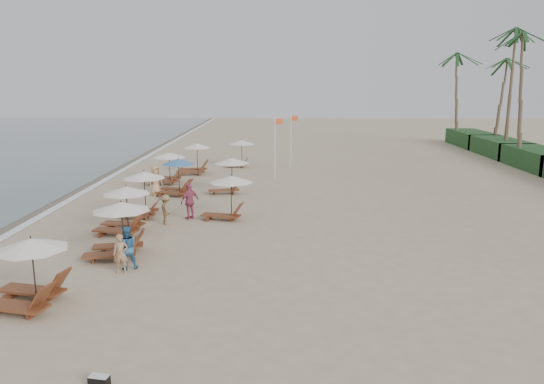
{
  "coord_description": "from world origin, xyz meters",
  "views": [
    {
      "loc": [
        1.29,
        -19.84,
        6.89
      ],
      "look_at": [
        0.86,
        6.52,
        1.3
      ],
      "focal_mm": 34.51,
      "sensor_mm": 36.0,
      "label": 1
    }
  ],
  "objects_px": {
    "lounger_station_1": "(117,230)",
    "lounger_station_4": "(175,178)",
    "lounger_station_2": "(122,211)",
    "beachgoer_mid_a": "(127,248)",
    "lounger_station_0": "(25,276)",
    "lounger_station_3": "(141,193)",
    "inland_station_1": "(229,171)",
    "lounger_station_5": "(165,169)",
    "beachgoer_far_a": "(190,201)",
    "beachgoer_far_b": "(156,181)",
    "inland_station_0": "(227,193)",
    "lounger_station_6": "(194,161)",
    "inland_station_2": "(240,149)",
    "flag_pole_near": "(275,144)",
    "beachgoer_near": "(121,254)",
    "duffel_bag": "(99,381)",
    "beachgoer_mid_b": "(166,210)"
  },
  "relations": [
    {
      "from": "lounger_station_6",
      "to": "flag_pole_near",
      "type": "relative_size",
      "value": 0.59
    },
    {
      "from": "lounger_station_4",
      "to": "lounger_station_0",
      "type": "bearing_deg",
      "value": -94.77
    },
    {
      "from": "lounger_station_5",
      "to": "lounger_station_6",
      "type": "xyz_separation_m",
      "value": [
        1.32,
        3.75,
        0.02
      ]
    },
    {
      "from": "lounger_station_0",
      "to": "lounger_station_1",
      "type": "height_order",
      "value": "lounger_station_1"
    },
    {
      "from": "lounger_station_5",
      "to": "inland_station_0",
      "type": "bearing_deg",
      "value": -61.47
    },
    {
      "from": "beachgoer_far_a",
      "to": "duffel_bag",
      "type": "xyz_separation_m",
      "value": [
        0.43,
        -14.96,
        -0.8
      ]
    },
    {
      "from": "lounger_station_1",
      "to": "lounger_station_4",
      "type": "relative_size",
      "value": 1.07
    },
    {
      "from": "inland_station_2",
      "to": "beachgoer_near",
      "type": "xyz_separation_m",
      "value": [
        -2.49,
        -24.23,
        -0.73
      ]
    },
    {
      "from": "lounger_station_0",
      "to": "inland_station_1",
      "type": "xyz_separation_m",
      "value": [
        4.65,
        16.93,
        0.39
      ]
    },
    {
      "from": "lounger_station_5",
      "to": "duffel_bag",
      "type": "distance_m",
      "value": 24.77
    },
    {
      "from": "inland_station_2",
      "to": "inland_station_1",
      "type": "bearing_deg",
      "value": -89.51
    },
    {
      "from": "lounger_station_4",
      "to": "flag_pole_near",
      "type": "relative_size",
      "value": 0.56
    },
    {
      "from": "beachgoer_mid_b",
      "to": "inland_station_2",
      "type": "bearing_deg",
      "value": -39.28
    },
    {
      "from": "beachgoer_far_b",
      "to": "duffel_bag",
      "type": "bearing_deg",
      "value": -124.73
    },
    {
      "from": "lounger_station_0",
      "to": "lounger_station_4",
      "type": "xyz_separation_m",
      "value": [
        1.38,
        16.48,
        0.03
      ]
    },
    {
      "from": "lounger_station_3",
      "to": "beachgoer_mid_b",
      "type": "height_order",
      "value": "lounger_station_3"
    },
    {
      "from": "lounger_station_0",
      "to": "inland_station_1",
      "type": "relative_size",
      "value": 1.03
    },
    {
      "from": "lounger_station_5",
      "to": "beachgoer_far_a",
      "type": "relative_size",
      "value": 1.48
    },
    {
      "from": "beachgoer_far_b",
      "to": "beachgoer_far_a",
      "type": "bearing_deg",
      "value": -105.55
    },
    {
      "from": "lounger_station_0",
      "to": "lounger_station_3",
      "type": "height_order",
      "value": "lounger_station_3"
    },
    {
      "from": "lounger_station_2",
      "to": "beachgoer_mid_b",
      "type": "height_order",
      "value": "lounger_station_2"
    },
    {
      "from": "lounger_station_0",
      "to": "lounger_station_1",
      "type": "relative_size",
      "value": 1.02
    },
    {
      "from": "flag_pole_near",
      "to": "beachgoer_mid_b",
      "type": "bearing_deg",
      "value": -112.58
    },
    {
      "from": "inland_station_0",
      "to": "lounger_station_5",
      "type": "bearing_deg",
      "value": 118.53
    },
    {
      "from": "lounger_station_3",
      "to": "inland_station_0",
      "type": "relative_size",
      "value": 0.88
    },
    {
      "from": "lounger_station_2",
      "to": "lounger_station_6",
      "type": "xyz_separation_m",
      "value": [
        0.74,
        15.78,
        -0.02
      ]
    },
    {
      "from": "beachgoer_mid_a",
      "to": "beachgoer_far_b",
      "type": "relative_size",
      "value": 0.89
    },
    {
      "from": "beachgoer_mid_b",
      "to": "lounger_station_3",
      "type": "bearing_deg",
      "value": 15.19
    },
    {
      "from": "lounger_station_4",
      "to": "lounger_station_6",
      "type": "distance_m",
      "value": 7.46
    },
    {
      "from": "lounger_station_5",
      "to": "beachgoer_mid_b",
      "type": "distance_m",
      "value": 10.84
    },
    {
      "from": "lounger_station_0",
      "to": "beachgoer_far_b",
      "type": "height_order",
      "value": "lounger_station_0"
    },
    {
      "from": "lounger_station_6",
      "to": "lounger_station_1",
      "type": "bearing_deg",
      "value": -89.81
    },
    {
      "from": "inland_station_1",
      "to": "lounger_station_2",
      "type": "bearing_deg",
      "value": -114.99
    },
    {
      "from": "lounger_station_3",
      "to": "inland_station_1",
      "type": "distance_m",
      "value": 7.07
    },
    {
      "from": "lounger_station_6",
      "to": "inland_station_2",
      "type": "height_order",
      "value": "lounger_station_6"
    },
    {
      "from": "beachgoer_far_b",
      "to": "inland_station_0",
      "type": "bearing_deg",
      "value": -92.82
    },
    {
      "from": "lounger_station_5",
      "to": "inland_station_2",
      "type": "distance_m",
      "value": 8.36
    },
    {
      "from": "lounger_station_2",
      "to": "beachgoer_mid_a",
      "type": "bearing_deg",
      "value": -71.51
    },
    {
      "from": "lounger_station_3",
      "to": "beachgoer_near",
      "type": "distance_m",
      "value": 8.26
    },
    {
      "from": "lounger_station_4",
      "to": "beachgoer_near",
      "type": "xyz_separation_m",
      "value": [
        0.7,
        -13.55,
        -0.3
      ]
    },
    {
      "from": "lounger_station_5",
      "to": "beachgoer_mid_a",
      "type": "height_order",
      "value": "lounger_station_5"
    },
    {
      "from": "lounger_station_3",
      "to": "flag_pole_near",
      "type": "relative_size",
      "value": 0.54
    },
    {
      "from": "lounger_station_6",
      "to": "inland_station_0",
      "type": "bearing_deg",
      "value": -73.78
    },
    {
      "from": "inland_station_0",
      "to": "lounger_station_6",
      "type": "bearing_deg",
      "value": 106.22
    },
    {
      "from": "lounger_station_3",
      "to": "beachgoer_near",
      "type": "xyz_separation_m",
      "value": [
        1.35,
        -8.13,
        -0.5
      ]
    },
    {
      "from": "lounger_station_1",
      "to": "lounger_station_2",
      "type": "height_order",
      "value": "lounger_station_1"
    },
    {
      "from": "beachgoer_far_a",
      "to": "inland_station_0",
      "type": "bearing_deg",
      "value": 131.28
    },
    {
      "from": "lounger_station_2",
      "to": "inland_station_0",
      "type": "distance_m",
      "value": 5.24
    },
    {
      "from": "lounger_station_2",
      "to": "beachgoer_mid_a",
      "type": "xyz_separation_m",
      "value": [
        1.59,
        -4.76,
        -0.22
      ]
    },
    {
      "from": "lounger_station_4",
      "to": "beachgoer_mid_b",
      "type": "relative_size",
      "value": 1.67
    }
  ]
}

